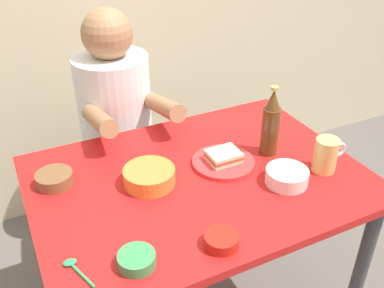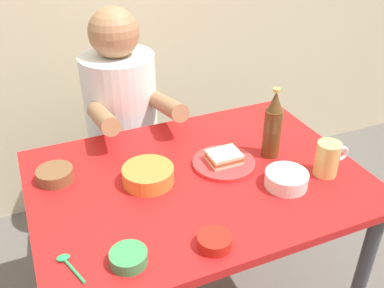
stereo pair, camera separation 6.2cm
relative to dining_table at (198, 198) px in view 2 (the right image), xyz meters
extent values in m
cube|color=red|center=(0.00, 0.00, 0.08)|extent=(1.10, 0.80, 0.03)
cylinder|color=#3F3F44|center=(0.49, -0.34, -0.29)|extent=(0.05, 0.05, 0.71)
cylinder|color=#3F3F44|center=(-0.49, 0.34, -0.29)|extent=(0.05, 0.05, 0.71)
cylinder|color=#3F3F44|center=(0.49, 0.34, -0.29)|extent=(0.05, 0.05, 0.71)
cylinder|color=#4C4C51|center=(-0.10, 0.63, -0.44)|extent=(0.08, 0.08, 0.41)
cylinder|color=brown|center=(-0.10, 0.63, -0.22)|extent=(0.34, 0.34, 0.04)
cylinder|color=white|center=(-0.10, 0.63, 0.06)|extent=(0.32, 0.32, 0.52)
sphere|color=#A0704C|center=(-0.10, 0.63, 0.42)|extent=(0.21, 0.21, 0.21)
cylinder|color=#A0704C|center=(-0.23, 0.38, 0.18)|extent=(0.07, 0.31, 0.14)
cylinder|color=#A0704C|center=(0.03, 0.38, 0.18)|extent=(0.07, 0.31, 0.14)
cylinder|color=red|center=(0.11, 0.03, 0.10)|extent=(0.22, 0.22, 0.01)
cube|color=beige|center=(0.11, 0.03, 0.11)|extent=(0.11, 0.09, 0.01)
cube|color=#9E592D|center=(0.11, 0.03, 0.13)|extent=(0.11, 0.09, 0.01)
cube|color=beige|center=(0.11, 0.03, 0.14)|extent=(0.11, 0.09, 0.01)
cylinder|color=#D1BC66|center=(0.40, -0.15, 0.15)|extent=(0.08, 0.08, 0.12)
torus|color=silver|center=(0.46, -0.15, 0.16)|extent=(0.06, 0.01, 0.06)
cylinder|color=#593819|center=(0.29, 0.02, 0.18)|extent=(0.06, 0.06, 0.18)
cone|color=#593819|center=(0.29, 0.02, 0.31)|extent=(0.05, 0.05, 0.07)
cylinder|color=#BFB74C|center=(0.29, 0.02, 0.35)|extent=(0.03, 0.03, 0.01)
cylinder|color=silver|center=(0.24, -0.16, 0.12)|extent=(0.14, 0.14, 0.05)
cylinder|color=tan|center=(0.24, -0.16, 0.13)|extent=(0.11, 0.11, 0.02)
cylinder|color=#388C4C|center=(-0.32, -0.28, 0.11)|extent=(0.10, 0.10, 0.03)
cylinder|color=#5B643A|center=(-0.32, -0.28, 0.12)|extent=(0.08, 0.08, 0.02)
cylinder|color=orange|center=(-0.16, 0.04, 0.12)|extent=(0.17, 0.17, 0.05)
cylinder|color=#B25B2D|center=(-0.16, 0.04, 0.13)|extent=(0.14, 0.14, 0.02)
cylinder|color=#B21E14|center=(-0.09, -0.31, 0.11)|extent=(0.10, 0.10, 0.03)
cylinder|color=maroon|center=(-0.09, -0.31, 0.12)|extent=(0.08, 0.08, 0.02)
cylinder|color=brown|center=(-0.44, 0.17, 0.11)|extent=(0.12, 0.12, 0.04)
cylinder|color=brown|center=(-0.44, 0.17, 0.12)|extent=(0.10, 0.10, 0.02)
cylinder|color=#26A559|center=(-0.46, -0.25, 0.10)|extent=(0.04, 0.11, 0.01)
ellipsoid|color=#26A559|center=(-0.48, -0.20, 0.10)|extent=(0.04, 0.02, 0.01)
camera|label=1|loc=(-0.54, -1.05, 0.95)|focal=40.45mm
camera|label=2|loc=(-0.48, -1.08, 0.95)|focal=40.45mm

